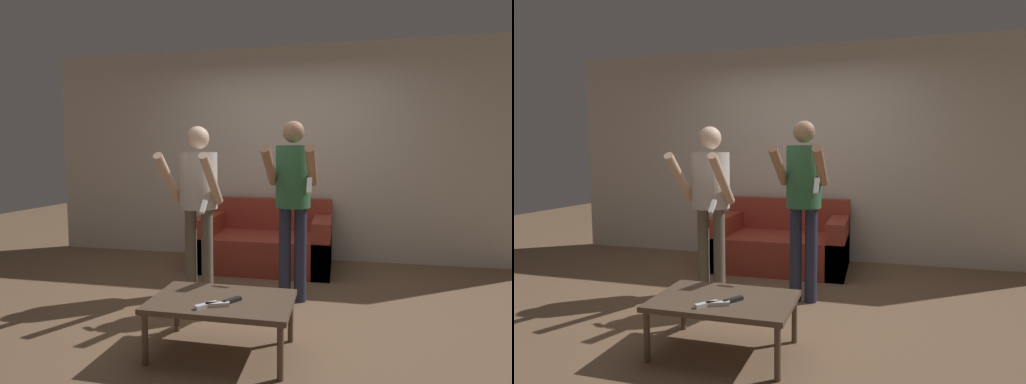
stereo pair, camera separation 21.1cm
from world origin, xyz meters
TOP-DOWN VIEW (x-y plane):
  - ground_plane at (0.00, 0.00)m, footprint 14.00×14.00m
  - wall_back at (0.00, 1.84)m, footprint 6.40×0.06m
  - couch at (-0.18, 1.35)m, footprint 1.54×0.92m
  - person_standing_left at (-0.63, 0.26)m, footprint 0.48×0.66m
  - person_standing_right at (0.27, 0.26)m, footprint 0.43×0.65m
  - coffee_table at (-0.08, -0.80)m, footprint 0.94×0.58m
  - remote_near at (-0.13, -0.96)m, footprint 0.13×0.13m
  - remote_mid at (-0.07, -0.93)m, footprint 0.15×0.09m
  - remote_far at (-0.00, -0.85)m, footprint 0.12×0.14m

SIDE VIEW (x-z plane):
  - ground_plane at x=0.00m, z-range 0.00..0.00m
  - couch at x=-0.18m, z-range -0.13..0.67m
  - coffee_table at x=-0.08m, z-range 0.15..0.52m
  - remote_near at x=-0.13m, z-range 0.37..0.39m
  - remote_mid at x=-0.07m, z-range 0.37..0.39m
  - remote_far at x=0.00m, z-range 0.37..0.39m
  - person_standing_left at x=-0.63m, z-range 0.20..1.79m
  - person_standing_right at x=0.27m, z-range 0.19..1.82m
  - wall_back at x=0.00m, z-range 0.00..2.70m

